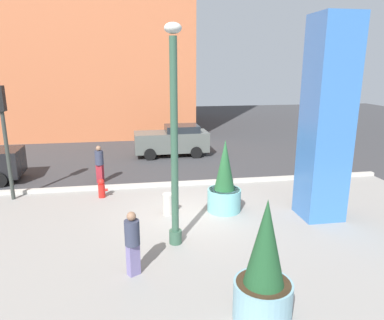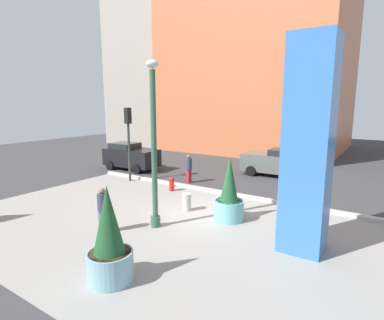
% 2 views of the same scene
% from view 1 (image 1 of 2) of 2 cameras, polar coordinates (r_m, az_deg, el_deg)
% --- Properties ---
extents(ground_plane, '(60.00, 60.00, 0.00)m').
position_cam_1_polar(ground_plane, '(16.05, -2.21, -3.08)').
color(ground_plane, '#38383A').
extents(plaza_pavement, '(18.00, 10.00, 0.02)m').
position_cam_1_polar(plaza_pavement, '(10.56, 1.93, -12.93)').
color(plaza_pavement, gray).
rests_on(plaza_pavement, ground_plane).
extents(curb_strip, '(18.00, 0.24, 0.16)m').
position_cam_1_polar(curb_strip, '(15.19, -1.80, -3.79)').
color(curb_strip, '#B7B2A8').
rests_on(curb_strip, ground_plane).
extents(lamp_post, '(0.44, 0.44, 5.96)m').
position_cam_1_polar(lamp_post, '(9.48, -2.85, 2.53)').
color(lamp_post, '#335642').
rests_on(lamp_post, ground_plane).
extents(art_pillar_blue, '(1.28, 1.28, 6.44)m').
position_cam_1_polar(art_pillar_blue, '(12.09, 20.73, 5.80)').
color(art_pillar_blue, '#3870BC').
rests_on(art_pillar_blue, ground_plane).
extents(potted_plant_near_right, '(1.17, 1.17, 2.54)m').
position_cam_1_polar(potted_plant_near_right, '(7.38, 11.45, -17.17)').
color(potted_plant_near_right, '#7AA8B7').
rests_on(potted_plant_near_right, ground_plane).
extents(potted_plant_mid_plaza, '(1.16, 1.16, 2.54)m').
position_cam_1_polar(potted_plant_mid_plaza, '(12.34, 5.21, -3.96)').
color(potted_plant_mid_plaza, '#6BB2B2').
rests_on(potted_plant_mid_plaza, ground_plane).
extents(fire_hydrant, '(0.36, 0.26, 0.75)m').
position_cam_1_polar(fire_hydrant, '(14.15, -14.25, -4.43)').
color(fire_hydrant, red).
rests_on(fire_hydrant, ground_plane).
extents(concrete_bollard, '(0.36, 0.36, 0.75)m').
position_cam_1_polar(concrete_bollard, '(12.20, -3.87, -7.09)').
color(concrete_bollard, '#B2ADA3').
rests_on(concrete_bollard, ground_plane).
extents(traffic_light_far_side, '(0.28, 0.42, 4.26)m').
position_cam_1_polar(traffic_light_far_side, '(14.60, -27.91, 5.05)').
color(traffic_light_far_side, '#333833').
rests_on(traffic_light_far_side, ground_plane).
extents(car_passing_lane, '(4.14, 2.00, 1.72)m').
position_cam_1_polar(car_passing_lane, '(20.18, -3.14, 3.18)').
color(car_passing_lane, '#565B56').
rests_on(car_passing_lane, ground_plane).
extents(pedestrian_crossing, '(0.50, 0.50, 1.64)m').
position_cam_1_polar(pedestrian_crossing, '(8.76, -9.51, -12.60)').
color(pedestrian_crossing, slate).
rests_on(pedestrian_crossing, ground_plane).
extents(pedestrian_by_curb, '(0.47, 0.47, 1.64)m').
position_cam_1_polar(pedestrian_by_curb, '(15.83, -14.60, -0.37)').
color(pedestrian_by_curb, maroon).
rests_on(pedestrian_by_curb, ground_plane).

